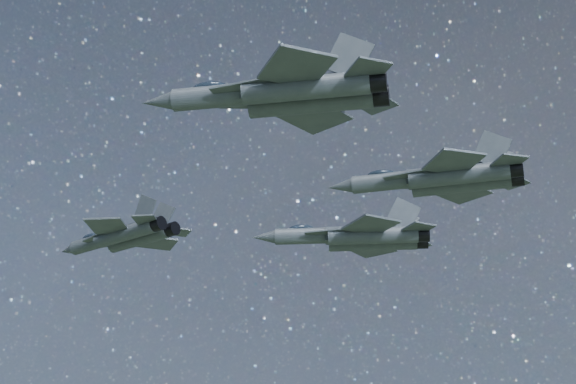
% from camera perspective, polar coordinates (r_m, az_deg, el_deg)
% --- Properties ---
extents(jet_lead, '(15.73, 10.70, 3.95)m').
position_cam_1_polar(jet_lead, '(84.30, -10.56, -2.81)').
color(jet_lead, '#353D42').
extents(jet_left, '(19.73, 13.24, 4.99)m').
position_cam_1_polar(jet_left, '(94.16, 4.55, -2.91)').
color(jet_left, '#353D42').
extents(jet_right, '(18.43, 12.62, 4.63)m').
position_cam_1_polar(jet_right, '(61.22, -0.02, 6.40)').
color(jet_right, '#353D42').
extents(jet_slot, '(15.54, 10.84, 3.91)m').
position_cam_1_polar(jet_slot, '(67.22, 10.02, 0.89)').
color(jet_slot, '#353D42').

